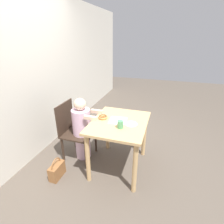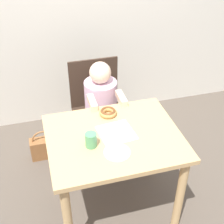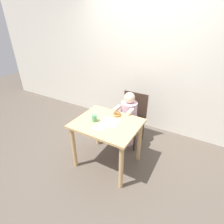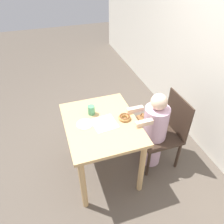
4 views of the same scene
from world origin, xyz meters
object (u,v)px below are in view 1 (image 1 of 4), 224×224
at_px(handbag, 57,170).
at_px(donut, 103,117).
at_px(chair, 74,130).
at_px(child_figure, 82,130).
at_px(cup, 120,124).

bearing_deg(handbag, donut, -45.22).
height_order(chair, handbag, chair).
relative_size(chair, donut, 6.98).
bearing_deg(donut, child_figure, 85.04).
relative_size(handbag, cup, 3.07).
distance_m(chair, cup, 0.90).
bearing_deg(child_figure, donut, -94.96).
bearing_deg(chair, handbag, 179.00).
bearing_deg(handbag, chair, -1.00).
height_order(donut, cup, cup).
xyz_separation_m(child_figure, donut, (-0.03, -0.36, 0.28)).
bearing_deg(cup, handbag, 110.78).
distance_m(child_figure, handbag, 0.67).
xyz_separation_m(chair, cup, (-0.23, -0.80, 0.34)).
relative_size(chair, cup, 8.95).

